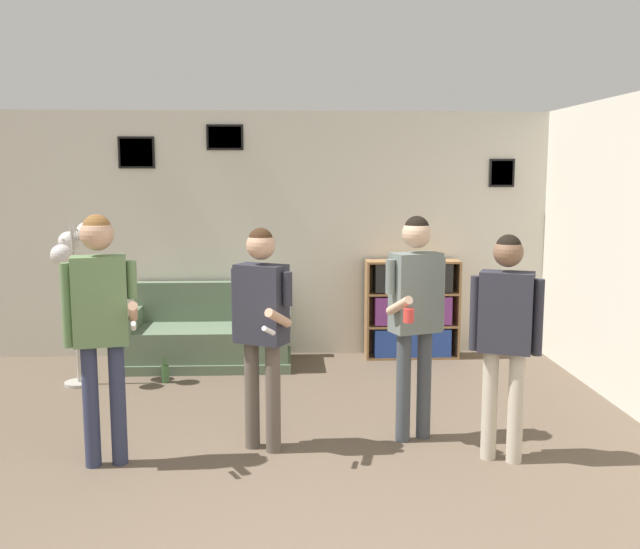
{
  "coord_description": "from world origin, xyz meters",
  "views": [
    {
      "loc": [
        -0.0,
        -3.17,
        2.04
      ],
      "look_at": [
        0.24,
        2.35,
        1.25
      ],
      "focal_mm": 40.0,
      "sensor_mm": 36.0,
      "label": 1
    }
  ],
  "objects_px": {
    "floor_lamp": "(73,258)",
    "person_spectator_near_bookshelf": "(506,325)",
    "couch": "(210,338)",
    "person_player_foreground_center": "(262,316)",
    "person_player_foreground_left": "(101,312)",
    "person_watcher_holding_cup": "(416,303)",
    "drinking_cup": "(423,256)",
    "bottle_on_floor": "(165,373)",
    "bookshelf": "(412,309)"
  },
  "relations": [
    {
      "from": "person_spectator_near_bookshelf",
      "to": "bottle_on_floor",
      "type": "xyz_separation_m",
      "value": [
        -2.72,
        2.02,
        -0.89
      ]
    },
    {
      "from": "couch",
      "to": "person_watcher_holding_cup",
      "type": "bearing_deg",
      "value": -51.44
    },
    {
      "from": "couch",
      "to": "person_player_foreground_center",
      "type": "bearing_deg",
      "value": -74.97
    },
    {
      "from": "couch",
      "to": "person_spectator_near_bookshelf",
      "type": "distance_m",
      "value": 3.63
    },
    {
      "from": "person_spectator_near_bookshelf",
      "to": "couch",
      "type": "bearing_deg",
      "value": 131.3
    },
    {
      "from": "person_watcher_holding_cup",
      "to": "person_spectator_near_bookshelf",
      "type": "bearing_deg",
      "value": -37.41
    },
    {
      "from": "person_player_foreground_left",
      "to": "bottle_on_floor",
      "type": "height_order",
      "value": "person_player_foreground_left"
    },
    {
      "from": "person_watcher_holding_cup",
      "to": "person_spectator_near_bookshelf",
      "type": "distance_m",
      "value": 0.71
    },
    {
      "from": "floor_lamp",
      "to": "person_player_foreground_center",
      "type": "xyz_separation_m",
      "value": [
        1.84,
        -1.71,
        -0.22
      ]
    },
    {
      "from": "couch",
      "to": "person_player_foreground_center",
      "type": "height_order",
      "value": "person_player_foreground_center"
    },
    {
      "from": "bottle_on_floor",
      "to": "drinking_cup",
      "type": "bearing_deg",
      "value": 17.78
    },
    {
      "from": "floor_lamp",
      "to": "person_spectator_near_bookshelf",
      "type": "bearing_deg",
      "value": -29.23
    },
    {
      "from": "floor_lamp",
      "to": "bottle_on_floor",
      "type": "height_order",
      "value": "floor_lamp"
    },
    {
      "from": "couch",
      "to": "person_player_foreground_left",
      "type": "distance_m",
      "value": 2.8
    },
    {
      "from": "couch",
      "to": "person_player_foreground_center",
      "type": "relative_size",
      "value": 1.04
    },
    {
      "from": "floor_lamp",
      "to": "person_spectator_near_bookshelf",
      "type": "relative_size",
      "value": 0.97
    },
    {
      "from": "drinking_cup",
      "to": "bottle_on_floor",
      "type": "bearing_deg",
      "value": -162.22
    },
    {
      "from": "bookshelf",
      "to": "floor_lamp",
      "type": "bearing_deg",
      "value": -165.22
    },
    {
      "from": "person_player_foreground_left",
      "to": "person_player_foreground_center",
      "type": "height_order",
      "value": "person_player_foreground_left"
    },
    {
      "from": "person_player_foreground_left",
      "to": "person_spectator_near_bookshelf",
      "type": "xyz_separation_m",
      "value": [
        2.8,
        -0.04,
        -0.11
      ]
    },
    {
      "from": "person_watcher_holding_cup",
      "to": "person_spectator_near_bookshelf",
      "type": "relative_size",
      "value": 1.06
    },
    {
      "from": "floor_lamp",
      "to": "person_player_foreground_left",
      "type": "relative_size",
      "value": 0.9
    },
    {
      "from": "person_player_foreground_left",
      "to": "bottle_on_floor",
      "type": "relative_size",
      "value": 7.22
    },
    {
      "from": "couch",
      "to": "floor_lamp",
      "type": "distance_m",
      "value": 1.67
    },
    {
      "from": "person_player_foreground_center",
      "to": "person_watcher_holding_cup",
      "type": "distance_m",
      "value": 1.16
    },
    {
      "from": "person_player_foreground_left",
      "to": "drinking_cup",
      "type": "distance_m",
      "value": 3.95
    },
    {
      "from": "person_player_foreground_center",
      "to": "drinking_cup",
      "type": "distance_m",
      "value": 3.09
    },
    {
      "from": "person_spectator_near_bookshelf",
      "to": "person_player_foreground_left",
      "type": "bearing_deg",
      "value": 179.2
    },
    {
      "from": "person_player_foreground_center",
      "to": "person_watcher_holding_cup",
      "type": "bearing_deg",
      "value": 7.46
    },
    {
      "from": "floor_lamp",
      "to": "couch",
      "type": "bearing_deg",
      "value": 30.3
    },
    {
      "from": "bottle_on_floor",
      "to": "floor_lamp",
      "type": "bearing_deg",
      "value": -177.43
    },
    {
      "from": "couch",
      "to": "floor_lamp",
      "type": "xyz_separation_m",
      "value": [
        -1.19,
        -0.7,
        0.95
      ]
    },
    {
      "from": "person_watcher_holding_cup",
      "to": "bottle_on_floor",
      "type": "distance_m",
      "value": 2.86
    },
    {
      "from": "drinking_cup",
      "to": "person_watcher_holding_cup",
      "type": "bearing_deg",
      "value": -101.83
    },
    {
      "from": "bookshelf",
      "to": "drinking_cup",
      "type": "relative_size",
      "value": 11.72
    },
    {
      "from": "drinking_cup",
      "to": "person_player_foreground_center",
      "type": "bearing_deg",
      "value": -122.59
    },
    {
      "from": "person_player_foreground_center",
      "to": "floor_lamp",
      "type": "bearing_deg",
      "value": 137.08
    },
    {
      "from": "person_watcher_holding_cup",
      "to": "drinking_cup",
      "type": "xyz_separation_m",
      "value": [
        0.51,
        2.45,
        0.07
      ]
    },
    {
      "from": "couch",
      "to": "person_watcher_holding_cup",
      "type": "distance_m",
      "value": 2.98
    },
    {
      "from": "bookshelf",
      "to": "person_player_foreground_center",
      "type": "xyz_separation_m",
      "value": [
        -1.56,
        -2.6,
        0.47
      ]
    },
    {
      "from": "floor_lamp",
      "to": "person_watcher_holding_cup",
      "type": "bearing_deg",
      "value": -27.53
    },
    {
      "from": "bottle_on_floor",
      "to": "couch",
      "type": "bearing_deg",
      "value": 60.69
    },
    {
      "from": "couch",
      "to": "person_player_foreground_left",
      "type": "bearing_deg",
      "value": -99.5
    },
    {
      "from": "couch",
      "to": "person_watcher_holding_cup",
      "type": "xyz_separation_m",
      "value": [
        1.8,
        -2.25,
        0.78
      ]
    },
    {
      "from": "drinking_cup",
      "to": "couch",
      "type": "bearing_deg",
      "value": -175.05
    },
    {
      "from": "person_spectator_near_bookshelf",
      "to": "bottle_on_floor",
      "type": "relative_size",
      "value": 6.64
    },
    {
      "from": "person_player_foreground_left",
      "to": "person_watcher_holding_cup",
      "type": "distance_m",
      "value": 2.27
    },
    {
      "from": "person_player_foreground_center",
      "to": "person_watcher_holding_cup",
      "type": "xyz_separation_m",
      "value": [
        1.15,
        0.15,
        0.05
      ]
    },
    {
      "from": "couch",
      "to": "bookshelf",
      "type": "bearing_deg",
      "value": 5.18
    },
    {
      "from": "couch",
      "to": "bookshelf",
      "type": "distance_m",
      "value": 2.23
    }
  ]
}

